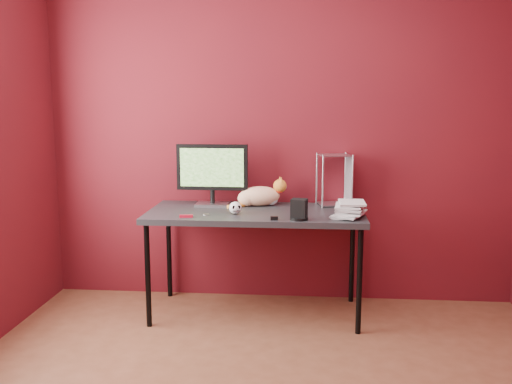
# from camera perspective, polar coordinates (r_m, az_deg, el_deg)

# --- Properties ---
(room) EXTENTS (3.52, 3.52, 2.61)m
(room) POSITION_cam_1_polar(r_m,az_deg,el_deg) (2.53, 0.70, 7.46)
(room) COLOR brown
(room) RESTS_ON ground
(desk) EXTENTS (1.50, 0.70, 0.75)m
(desk) POSITION_cam_1_polar(r_m,az_deg,el_deg) (3.99, -0.01, -2.60)
(desk) COLOR black
(desk) RESTS_ON ground
(monitor) EXTENTS (0.52, 0.17, 0.45)m
(monitor) POSITION_cam_1_polar(r_m,az_deg,el_deg) (4.15, -4.40, 2.05)
(monitor) COLOR #B2B2B7
(monitor) RESTS_ON desk
(cat) EXTENTS (0.42, 0.26, 0.21)m
(cat) POSITION_cam_1_polar(r_m,az_deg,el_deg) (4.16, 0.39, -0.38)
(cat) COLOR orange
(cat) RESTS_ON desk
(skull_mug) EXTENTS (0.09, 0.09, 0.08)m
(skull_mug) POSITION_cam_1_polar(r_m,az_deg,el_deg) (3.86, -2.09, -1.59)
(skull_mug) COLOR white
(skull_mug) RESTS_ON desk
(speaker) EXTENTS (0.12, 0.12, 0.14)m
(speaker) POSITION_cam_1_polar(r_m,az_deg,el_deg) (3.69, 4.33, -1.82)
(speaker) COLOR black
(speaker) RESTS_ON desk
(book_stack) EXTENTS (0.25, 0.28, 1.15)m
(book_stack) POSITION_cam_1_polar(r_m,az_deg,el_deg) (3.78, 8.29, 6.18)
(book_stack) COLOR beige
(book_stack) RESTS_ON desk
(wire_rack) EXTENTS (0.25, 0.22, 0.38)m
(wire_rack) POSITION_cam_1_polar(r_m,az_deg,el_deg) (4.20, 7.83, 1.24)
(wire_rack) COLOR #B2B2B7
(wire_rack) RESTS_ON desk
(pocket_knife) EXTENTS (0.09, 0.04, 0.02)m
(pocket_knife) POSITION_cam_1_polar(r_m,az_deg,el_deg) (3.79, -7.00, -2.41)
(pocket_knife) COLOR #A80C22
(pocket_knife) RESTS_ON desk
(black_gadget) EXTENTS (0.05, 0.03, 0.02)m
(black_gadget) POSITION_cam_1_polar(r_m,az_deg,el_deg) (3.69, 1.84, -2.64)
(black_gadget) COLOR black
(black_gadget) RESTS_ON desk
(washer) EXTENTS (0.04, 0.04, 0.00)m
(washer) POSITION_cam_1_polar(r_m,az_deg,el_deg) (3.86, -5.00, -2.25)
(washer) COLOR #B2B2B7
(washer) RESTS_ON desk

